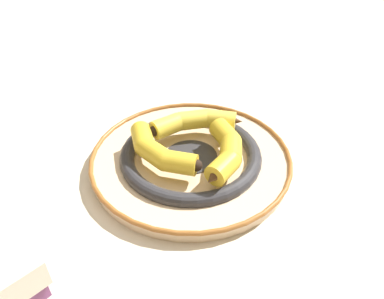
{
  "coord_description": "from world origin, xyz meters",
  "views": [
    {
      "loc": [
        -0.43,
        0.36,
        0.47
      ],
      "look_at": [
        -0.0,
        0.02,
        0.04
      ],
      "focal_mm": 35.0,
      "sensor_mm": 36.0,
      "label": 1
    }
  ],
  "objects_px": {
    "banana_a": "(157,150)",
    "decorative_bowl": "(192,159)",
    "banana_c": "(196,122)",
    "banana_b": "(226,152)"
  },
  "relations": [
    {
      "from": "banana_b",
      "to": "banana_a",
      "type": "bearing_deg",
      "value": 93.9
    },
    {
      "from": "decorative_bowl",
      "to": "banana_b",
      "type": "relative_size",
      "value": 2.7
    },
    {
      "from": "banana_a",
      "to": "banana_c",
      "type": "distance_m",
      "value": 0.12
    },
    {
      "from": "banana_a",
      "to": "banana_b",
      "type": "xyz_separation_m",
      "value": [
        -0.08,
        -0.09,
        0.0
      ]
    },
    {
      "from": "banana_a",
      "to": "banana_b",
      "type": "bearing_deg",
      "value": 42.96
    },
    {
      "from": "banana_b",
      "to": "banana_c",
      "type": "distance_m",
      "value": 0.11
    },
    {
      "from": "banana_b",
      "to": "banana_c",
      "type": "bearing_deg",
      "value": 34.91
    },
    {
      "from": "banana_a",
      "to": "decorative_bowl",
      "type": "bearing_deg",
      "value": 66.6
    },
    {
      "from": "banana_a",
      "to": "banana_c",
      "type": "height_order",
      "value": "same"
    },
    {
      "from": "decorative_bowl",
      "to": "banana_b",
      "type": "height_order",
      "value": "banana_b"
    }
  ]
}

